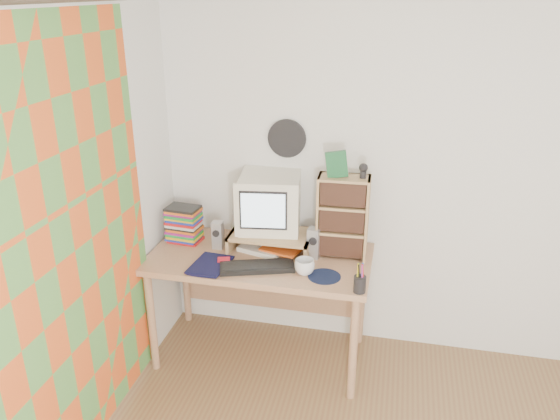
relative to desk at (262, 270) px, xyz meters
The scene contains 19 objects.
back_wall 1.25m from the desk, 16.59° to the left, with size 3.50×3.50×0.00m, color white.
curtain 1.29m from the desk, 125.22° to the right, with size 2.20×2.20×0.00m, color orange.
wall_disc 0.87m from the desk, 70.78° to the left, with size 0.25×0.25×0.02m, color black.
desk is the anchor object (origin of this frame).
monitor_riser 0.24m from the desk, 36.34° to the left, with size 0.52×0.30×0.12m.
crt_monitor 0.44m from the desk, 73.58° to the left, with size 0.38×0.38×0.36m, color silver.
speaker_left 0.37m from the desk, behind, with size 0.07×0.07×0.18m, color #A6A6AB.
speaker_right 0.41m from the desk, ahead, with size 0.07×0.07×0.20m, color #A6A6AB.
keyboard 0.28m from the desk, 82.65° to the right, with size 0.45×0.15×0.03m, color black.
dvd_stack 0.62m from the desk, behind, with size 0.21×0.15×0.30m, color brown, non-canonical shape.
cd_rack 0.64m from the desk, ahead, with size 0.31×0.17×0.52m, color tan.
mug 0.43m from the desk, 35.80° to the right, with size 0.12×0.12×0.09m, color silver.
diary 0.47m from the desk, 144.31° to the right, with size 0.25×0.19×0.05m, color black.
mousepad 0.52m from the desk, 28.56° to the right, with size 0.20×0.20×0.00m, color black.
pen_cup 0.78m from the desk, 29.34° to the right, with size 0.07×0.07×0.14m, color black, non-canonical shape.
papers 0.16m from the desk, 28.78° to the left, with size 0.28×0.21×0.04m, color white, non-canonical shape.
red_box 0.32m from the desk, 131.26° to the right, with size 0.07×0.05×0.04m, color red.
game_box 0.87m from the desk, ahead, with size 0.12×0.03×0.16m, color #18572D.
webcam 0.93m from the desk, ahead, with size 0.05×0.05×0.09m, color black, non-canonical shape.
Camera 1 is at (-0.23, -1.61, 2.33)m, focal length 35.00 mm.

